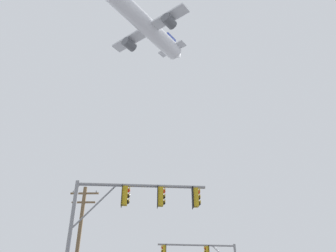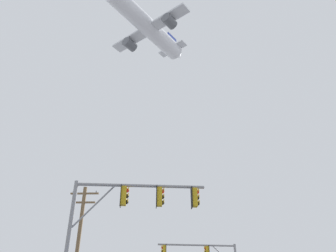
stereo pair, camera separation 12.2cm
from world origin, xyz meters
The scene contains 3 objects.
signal_pole_near centered at (-3.00, 8.32, 4.98)m, with size 6.30×0.87×6.42m.
utility_pole centered at (-7.66, 17.32, 4.84)m, with size 2.20×0.28×9.10m.
airplane centered at (-5.57, 37.16, 47.54)m, with size 16.27×20.34×6.31m.
Camera 1 is at (-0.87, -6.40, 1.44)m, focal length 33.48 mm.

